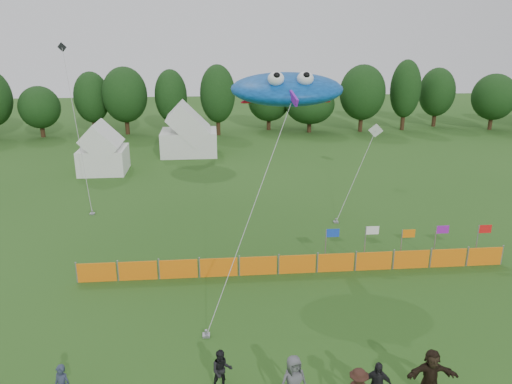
{
  "coord_description": "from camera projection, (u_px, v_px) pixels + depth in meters",
  "views": [
    {
      "loc": [
        -1.86,
        -14.38,
        11.89
      ],
      "look_at": [
        0.0,
        6.0,
        5.2
      ],
      "focal_mm": 35.0,
      "sensor_mm": 36.0,
      "label": 1
    }
  ],
  "objects": [
    {
      "name": "tent_right",
      "position": [
        189.0,
        135.0,
        49.26
      ],
      "size": [
        5.53,
        4.42,
        3.9
      ],
      "color": "silver",
      "rests_on": "ground"
    },
    {
      "name": "spectator_b",
      "position": [
        222.0,
        370.0,
        17.07
      ],
      "size": [
        0.8,
        0.65,
        1.54
      ],
      "primitive_type": "imported",
      "rotation": [
        0.0,
        0.0,
        0.09
      ],
      "color": "black",
      "rests_on": "ground"
    },
    {
      "name": "small_kite_dark",
      "position": [
        75.0,
        118.0,
        36.29
      ],
      "size": [
        3.7,
        9.2,
        10.97
      ],
      "color": "black",
      "rests_on": "ground"
    },
    {
      "name": "treeline",
      "position": [
        240.0,
        98.0,
        58.83
      ],
      "size": [
        104.57,
        8.78,
        8.36
      ],
      "color": "#382314",
      "rests_on": "ground"
    },
    {
      "name": "tent_left",
      "position": [
        103.0,
        152.0,
        43.13
      ],
      "size": [
        3.97,
        3.97,
        3.5
      ],
      "color": "white",
      "rests_on": "ground"
    },
    {
      "name": "stingray_kite",
      "position": [
        286.0,
        88.0,
        25.75
      ],
      "size": [
        7.61,
        15.7,
        10.04
      ],
      "color": "blue",
      "rests_on": "ground"
    },
    {
      "name": "spectator_f",
      "position": [
        431.0,
        375.0,
        16.62
      ],
      "size": [
        1.75,
        0.63,
        1.86
      ],
      "primitive_type": "imported",
      "rotation": [
        0.0,
        0.0,
        -0.04
      ],
      "color": "black",
      "rests_on": "ground"
    },
    {
      "name": "small_kite_white",
      "position": [
        366.0,
        154.0,
        37.85
      ],
      "size": [
        6.13,
        9.67,
        4.71
      ],
      "color": "silver",
      "rests_on": "ground"
    },
    {
      "name": "spectator_e",
      "position": [
        293.0,
        382.0,
        16.23
      ],
      "size": [
        1.07,
        0.84,
        1.91
      ],
      "primitive_type": "imported",
      "rotation": [
        0.0,
        0.0,
        0.28
      ],
      "color": "#505155",
      "rests_on": "ground"
    },
    {
      "name": "barrier_fence",
      "position": [
        297.0,
        264.0,
        25.39
      ],
      "size": [
        21.9,
        0.06,
        1.0
      ],
      "color": "orange",
      "rests_on": "ground"
    },
    {
      "name": "flag_row",
      "position": [
        405.0,
        238.0,
        26.33
      ],
      "size": [
        8.73,
        0.69,
        2.18
      ],
      "color": "gray",
      "rests_on": "ground"
    }
  ]
}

